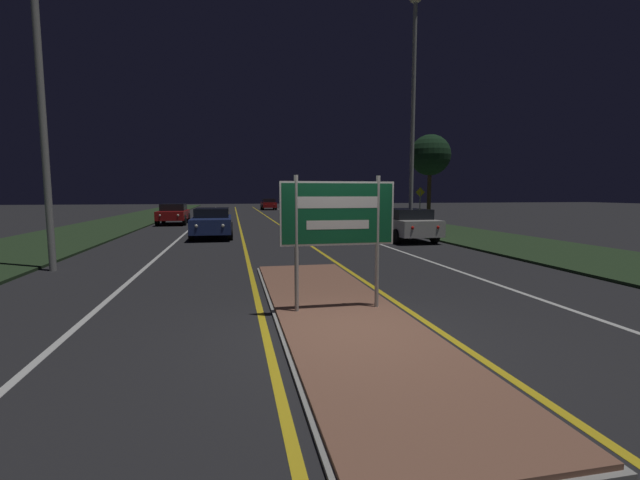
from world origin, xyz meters
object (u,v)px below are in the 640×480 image
Objects in this scene: streetlight_right_near at (414,73)px; car_receding_1 at (335,211)px; car_receding_2 at (306,206)px; car_approaching_0 at (212,222)px; car_receding_3 at (269,204)px; car_receding_0 at (404,223)px; highway_sign at (338,218)px; warning_sign at (420,203)px; car_approaching_1 at (173,213)px.

streetlight_right_near is 2.59× the size of car_receding_1.
streetlight_right_near is 2.67× the size of car_receding_2.
car_receding_3 is at bearing 80.73° from car_approaching_0.
car_approaching_0 is (-8.51, 2.98, -0.01)m from car_receding_0.
warning_sign is (9.73, 17.87, -0.16)m from highway_sign.
car_approaching_0 is at bearing -130.97° from car_receding_1.
highway_sign is at bearing -117.82° from car_receding_0.
car_receding_2 is 17.94m from warning_sign.
car_approaching_0 is 9.76m from car_approaching_1.
car_receding_2 is 0.85× the size of car_approaching_0.
car_approaching_1 is 1.76× the size of warning_sign.
highway_sign reaches higher than car_approaching_0.
warning_sign reaches higher than car_approaching_0.
car_approaching_0 is 2.01× the size of warning_sign.
streetlight_right_near is 2.38× the size of car_receding_0.
car_approaching_1 is at bearing -178.02° from car_receding_1.
warning_sign is (4.01, -5.80, 0.74)m from car_receding_1.
car_receding_1 reaches higher than car_receding_2.
car_receding_0 is 24.30m from car_receding_2.
car_receding_2 is at bearing 90.96° from car_receding_1.
car_receding_3 is 25.92m from car_approaching_1.
car_receding_1 is at bearing 124.69° from warning_sign.
warning_sign is at bearing -19.36° from car_approaching_1.
warning_sign reaches higher than car_receding_0.
car_receding_0 is 7.95m from warning_sign.
car_receding_3 is at bearing 103.02° from warning_sign.
car_receding_1 is 11.38m from car_approaching_1.
car_receding_2 reaches higher than car_receding_0.
highway_sign is 14.27m from car_approaching_0.
streetlight_right_near is at bearing -45.28° from car_approaching_1.
warning_sign is (3.49, 6.61, -5.87)m from streetlight_right_near.
highway_sign is at bearing -76.35° from car_approaching_1.
car_receding_2 is 0.87× the size of car_receding_3.
car_receding_1 is at bearing 92.40° from streetlight_right_near.
car_receding_1 is 1.01× the size of car_approaching_1.
highway_sign is at bearing -118.57° from warning_sign.
car_receding_2 is 1.72× the size of warning_sign.
car_receding_1 is (-0.52, 12.41, -6.62)m from streetlight_right_near.
warning_sign is at bearing -76.42° from car_receding_2.
car_receding_0 is at bearing -89.61° from car_receding_1.
car_receding_0 is 16.80m from car_approaching_1.
highway_sign is at bearing -93.37° from car_receding_3.
car_receding_3 is (-2.90, 24.11, -0.03)m from car_receding_1.
warning_sign is at bearing -55.31° from car_receding_1.
car_receding_1 is 7.09m from warning_sign.
car_receding_3 is 0.99× the size of car_approaching_0.
car_approaching_0 is (-2.70, 13.98, -0.94)m from highway_sign.
highway_sign is at bearing -79.06° from car_approaching_0.
car_approaching_0 is at bearing -162.60° from warning_sign.
highway_sign is at bearing -98.90° from car_receding_2.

